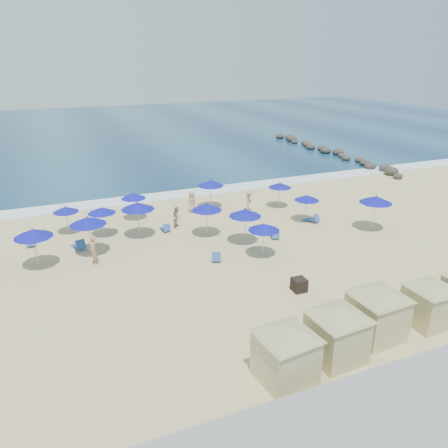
{
  "coord_description": "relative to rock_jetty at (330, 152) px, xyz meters",
  "views": [
    {
      "loc": [
        -10.85,
        -22.14,
        12.22
      ],
      "look_at": [
        -0.3,
        3.0,
        1.64
      ],
      "focal_mm": 35.0,
      "sensor_mm": 36.0,
      "label": 1
    }
  ],
  "objects": [
    {
      "name": "umbrella_10",
      "position": [
        -16.52,
        -19.91,
        1.57
      ],
      "size": [
        1.96,
        1.96,
        2.23
      ],
      "color": "#A5A8AD",
      "rests_on": "ground"
    },
    {
      "name": "beachgoer_1",
      "position": [
        -26.15,
        -17.12,
        0.43
      ],
      "size": [
        0.92,
        0.97,
        1.59
      ],
      "primitive_type": "imported",
      "rotation": [
        0.0,
        0.0,
        1.0
      ],
      "color": "tan",
      "rests_on": "ground"
    },
    {
      "name": "beachgoer_3",
      "position": [
        -24.05,
        -14.39,
        0.54
      ],
      "size": [
        1.05,
        0.94,
        1.8
      ],
      "primitive_type": "imported",
      "rotation": [
        0.0,
        0.0,
        3.67
      ],
      "color": "tan",
      "rests_on": "ground"
    },
    {
      "name": "surf_line",
      "position": [
        -24.01,
        -9.4,
        -0.32
      ],
      "size": [
        160.0,
        2.5,
        0.08
      ],
      "primitive_type": "cube",
      "color": "white",
      "rests_on": "ground"
    },
    {
      "name": "cabana_2",
      "position": [
        -21.84,
        -34.02,
        1.3
      ],
      "size": [
        4.61,
        4.61,
        2.9
      ],
      "color": "#CCBE8B",
      "rests_on": "ground"
    },
    {
      "name": "beach_chair_3",
      "position": [
        -25.59,
        -23.7,
        -0.12
      ],
      "size": [
        1.01,
        1.38,
        0.69
      ],
      "color": "#2A549A",
      "rests_on": "ground"
    },
    {
      "name": "beach_chair_5",
      "position": [
        -16.12,
        -20.3,
        -0.11
      ],
      "size": [
        1.05,
        1.42,
        0.71
      ],
      "color": "#2A549A",
      "rests_on": "ground"
    },
    {
      "name": "cabana_3",
      "position": [
        -18.76,
        -34.15,
        1.15
      ],
      "size": [
        4.2,
        4.2,
        2.64
      ],
      "color": "#CCBE8B",
      "rests_on": "ground"
    },
    {
      "name": "umbrella_11",
      "position": [
        -12.88,
        -23.37,
        2.01
      ],
      "size": [
        2.4,
        2.4,
        2.73
      ],
      "color": "#A5A8AD",
      "rests_on": "ground"
    },
    {
      "name": "ground",
      "position": [
        -24.01,
        -24.9,
        -0.36
      ],
      "size": [
        160.0,
        160.0,
        0.0
      ],
      "primitive_type": "plane",
      "color": "#C9B77F",
      "rests_on": "ground"
    },
    {
      "name": "rock_jetty",
      "position": [
        0.0,
        0.0,
        0.0
      ],
      "size": [
        2.56,
        26.66,
        0.96
      ],
      "color": "#292522",
      "rests_on": "ground"
    },
    {
      "name": "umbrella_1",
      "position": [
        -36.07,
        -20.42,
        1.93
      ],
      "size": [
        2.32,
        2.32,
        2.64
      ],
      "color": "#A5A8AD",
      "rests_on": "ground"
    },
    {
      "name": "beach_chair_0",
      "position": [
        -36.49,
        -16.65,
        -0.12
      ],
      "size": [
        0.61,
        1.29,
        0.7
      ],
      "color": "#2A549A",
      "rests_on": "ground"
    },
    {
      "name": "umbrella_4",
      "position": [
        -28.79,
        -14.26,
        1.58
      ],
      "size": [
        1.97,
        1.97,
        2.24
      ],
      "color": "#A5A8AD",
      "rests_on": "ground"
    },
    {
      "name": "cabana_1",
      "position": [
        -24.45,
        -34.57,
        1.26
      ],
      "size": [
        4.5,
        4.5,
        2.83
      ],
      "color": "#CCBE8B",
      "rests_on": "ground"
    },
    {
      "name": "umbrella_3",
      "position": [
        -32.82,
        -19.69,
        1.98
      ],
      "size": [
        2.37,
        2.37,
        2.7
      ],
      "color": "#A5A8AD",
      "rests_on": "ground"
    },
    {
      "name": "umbrella_12",
      "position": [
        -31.59,
        -16.83,
        1.6
      ],
      "size": [
        1.98,
        1.98,
        2.26
      ],
      "color": "#A5A8AD",
      "rests_on": "ground"
    },
    {
      "name": "seawall",
      "position": [
        -24.01,
        -38.4,
        0.29
      ],
      "size": [
        160.0,
        6.1,
        1.22
      ],
      "color": "gray",
      "rests_on": "ground"
    },
    {
      "name": "umbrella_2",
      "position": [
        -33.91,
        -15.26,
        1.47
      ],
      "size": [
        1.86,
        1.86,
        2.11
      ],
      "color": "#A5A8AD",
      "rests_on": "ground"
    },
    {
      "name": "beach_chair_1",
      "position": [
        -33.48,
        -18.48,
        -0.1
      ],
      "size": [
        0.96,
        1.5,
        0.76
      ],
      "color": "#2A549A",
      "rests_on": "ground"
    },
    {
      "name": "beachgoer_2",
      "position": [
        -19.61,
        -16.1,
        0.56
      ],
      "size": [
        1.23,
        1.37,
        1.84
      ],
      "primitive_type": "imported",
      "rotation": [
        0.0,
        0.0,
        0.98
      ],
      "color": "tan",
      "rests_on": "ground"
    },
    {
      "name": "beachgoer_0",
      "position": [
        -32.82,
        -21.27,
        0.59
      ],
      "size": [
        0.57,
        0.76,
        1.9
      ],
      "primitive_type": "imported",
      "rotation": [
        0.0,
        0.0,
        4.9
      ],
      "color": "tan",
      "rests_on": "ground"
    },
    {
      "name": "cabana_0",
      "position": [
        -27.12,
        -34.89,
        1.24
      ],
      "size": [
        4.44,
        4.44,
        2.8
      ],
      "color": "#CCBE8B",
      "rests_on": "ground"
    },
    {
      "name": "umbrella_6",
      "position": [
        -22.58,
        -24.32,
        1.67
      ],
      "size": [
        2.06,
        2.06,
        2.35
      ],
      "color": "#A5A8AD",
      "rests_on": "ground"
    },
    {
      "name": "umbrella_8",
      "position": [
        -22.76,
        -21.92,
        1.87
      ],
      "size": [
        2.26,
        2.26,
        2.57
      ],
      "color": "#A5A8AD",
      "rests_on": "ground"
    },
    {
      "name": "beach_chair_4",
      "position": [
        -20.39,
        -21.95,
        -0.13
      ],
      "size": [
        0.92,
        1.32,
        0.67
      ],
      "color": "#2A549A",
      "rests_on": "ground"
    },
    {
      "name": "umbrella_7",
      "position": [
        -24.69,
        -19.64,
        1.82
      ],
      "size": [
        2.21,
        2.21,
        2.51
      ],
      "color": "#A5A8AD",
      "rests_on": "ground"
    },
    {
      "name": "umbrella_9",
      "position": [
        -16.74,
        -16.09,
        1.59
      ],
      "size": [
        1.98,
        1.98,
        2.25
      ],
      "color": "#A5A8AD",
      "rests_on": "ground"
    },
    {
      "name": "beach_chair_2",
      "position": [
        -27.25,
        -17.64,
        -0.14
      ],
      "size": [
        0.6,
        1.22,
        0.65
      ],
      "color": "#2A549A",
      "rests_on": "ground"
    },
    {
      "name": "ocean",
      "position": [
        -24.01,
        30.1,
        -0.33
      ],
      "size": [
        160.0,
        80.0,
        0.06
      ],
      "primitive_type": "cube",
      "color": "#0E2D4F",
      "rests_on": "ground"
    },
    {
      "name": "umbrella_5",
      "position": [
        -29.25,
        -17.99,
        1.98
      ],
      "size": [
        2.37,
        2.37,
        2.7
      ],
      "color": "#A5A8AD",
      "rests_on": "ground"
    },
    {
      "name": "umbrella_13",
      "position": [
        -22.23,
        -14.05,
        1.83
      ],
      "size": [
        2.22,
        2.22,
        2.53
      ],
      "color": "#A5A8AD",
      "rests_on": "ground"
    },
    {
      "name": "trash_bin",
      "position": [
        -22.81,
        -29.06,
        0.01
      ],
      "size": [
        0.77,
        0.77,
        0.74
      ],
      "primitive_type": "cube",
      "rotation": [
        0.0,
        0.0,
        -0.04
      ],
      "color": "black",
      "rests_on": "ground"
    }
  ]
}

